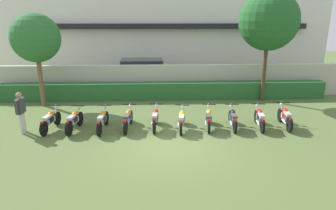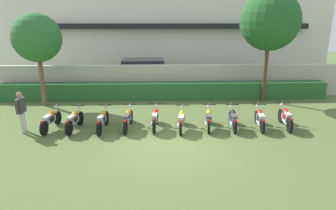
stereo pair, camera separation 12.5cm
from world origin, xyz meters
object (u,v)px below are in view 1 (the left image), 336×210
(motorcycle_in_row_3, at_px, (128,119))
(motorcycle_in_row_4, at_px, (155,118))
(tree_near_inspector, at_px, (36,38))
(motorcycle_in_row_5, at_px, (182,119))
(parked_car, at_px, (144,74))
(inspector_person, at_px, (21,109))
(motorcycle_in_row_6, at_px, (209,118))
(motorcycle_in_row_8, at_px, (260,118))
(motorcycle_in_row_7, at_px, (233,118))
(motorcycle_in_row_9, at_px, (285,117))
(motorcycle_in_row_0, at_px, (50,120))
(tree_far_side, at_px, (269,21))
(motorcycle_in_row_1, at_px, (74,120))
(motorcycle_in_row_2, at_px, (103,120))

(motorcycle_in_row_3, xyz_separation_m, motorcycle_in_row_4, (1.16, -0.02, 0.01))
(tree_near_inspector, bearing_deg, motorcycle_in_row_3, -37.02)
(motorcycle_in_row_3, xyz_separation_m, motorcycle_in_row_5, (2.26, -0.18, -0.01))
(parked_car, height_order, inspector_person, parked_car)
(motorcycle_in_row_4, bearing_deg, motorcycle_in_row_3, 93.67)
(motorcycle_in_row_4, height_order, motorcycle_in_row_6, motorcycle_in_row_4)
(motorcycle_in_row_8, height_order, inspector_person, inspector_person)
(motorcycle_in_row_6, xyz_separation_m, motorcycle_in_row_7, (1.03, -0.02, -0.00))
(motorcycle_in_row_4, bearing_deg, motorcycle_in_row_7, -86.61)
(motorcycle_in_row_3, height_order, motorcycle_in_row_9, motorcycle_in_row_9)
(motorcycle_in_row_0, height_order, motorcycle_in_row_6, motorcycle_in_row_0)
(parked_car, xyz_separation_m, motorcycle_in_row_4, (0.69, -7.61, -0.48))
(motorcycle_in_row_3, relative_size, motorcycle_in_row_9, 1.00)
(motorcycle_in_row_9, xyz_separation_m, inspector_person, (-10.99, -0.22, 0.57))
(motorcycle_in_row_0, height_order, motorcycle_in_row_4, motorcycle_in_row_4)
(tree_far_side, height_order, motorcycle_in_row_9, tree_far_side)
(motorcycle_in_row_1, bearing_deg, motorcycle_in_row_5, -83.58)
(motorcycle_in_row_0, distance_m, inspector_person, 1.21)
(tree_far_side, xyz_separation_m, motorcycle_in_row_9, (-0.47, -4.20, -3.90))
(motorcycle_in_row_5, distance_m, motorcycle_in_row_7, 2.20)
(motorcycle_in_row_5, height_order, inspector_person, inspector_person)
(parked_car, bearing_deg, tree_near_inspector, -144.60)
(motorcycle_in_row_0, bearing_deg, parked_car, -19.50)
(motorcycle_in_row_2, bearing_deg, motorcycle_in_row_0, 90.22)
(motorcycle_in_row_3, relative_size, motorcycle_in_row_8, 1.05)
(motorcycle_in_row_2, bearing_deg, tree_near_inspector, 48.25)
(motorcycle_in_row_5, height_order, motorcycle_in_row_8, motorcycle_in_row_5)
(motorcycle_in_row_0, xyz_separation_m, motorcycle_in_row_3, (3.23, 0.02, -0.00))
(tree_near_inspector, bearing_deg, motorcycle_in_row_4, -31.44)
(motorcycle_in_row_3, height_order, motorcycle_in_row_4, motorcycle_in_row_4)
(tree_near_inspector, xyz_separation_m, motorcycle_in_row_1, (2.58, -3.74, -3.08))
(tree_near_inspector, bearing_deg, motorcycle_in_row_8, -19.80)
(motorcycle_in_row_9, bearing_deg, tree_far_side, -0.31)
(motorcycle_in_row_2, bearing_deg, motorcycle_in_row_6, -85.97)
(motorcycle_in_row_1, xyz_separation_m, motorcycle_in_row_2, (1.17, -0.02, -0.00))
(tree_near_inspector, relative_size, motorcycle_in_row_9, 2.53)
(motorcycle_in_row_2, distance_m, motorcycle_in_row_3, 1.05)
(tree_far_side, relative_size, motorcycle_in_row_0, 3.17)
(parked_car, bearing_deg, motorcycle_in_row_9, -52.36)
(motorcycle_in_row_1, bearing_deg, motorcycle_in_row_6, -82.39)
(motorcycle_in_row_3, xyz_separation_m, motorcycle_in_row_8, (5.60, -0.13, -0.01))
(motorcycle_in_row_9, bearing_deg, motorcycle_in_row_8, 99.16)
(motorcycle_in_row_1, bearing_deg, tree_near_inspector, 41.86)
(motorcycle_in_row_9, bearing_deg, motorcycle_in_row_4, 95.68)
(motorcycle_in_row_0, distance_m, motorcycle_in_row_2, 2.18)
(parked_car, xyz_separation_m, motorcycle_in_row_8, (5.14, -7.72, -0.50))
(tree_near_inspector, height_order, motorcycle_in_row_9, tree_near_inspector)
(tree_near_inspector, xyz_separation_m, motorcycle_in_row_2, (3.75, -3.76, -3.09))
(tree_far_side, bearing_deg, motorcycle_in_row_2, -152.63)
(parked_car, distance_m, motorcycle_in_row_3, 7.62)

